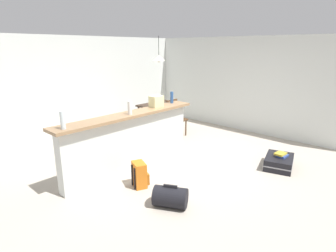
{
  "coord_description": "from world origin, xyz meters",
  "views": [
    {
      "loc": [
        -3.83,
        -3.43,
        2.23
      ],
      "look_at": [
        0.14,
        0.24,
        0.68
      ],
      "focal_mm": 29.63,
      "sensor_mm": 36.0,
      "label": 1
    }
  ],
  "objects_px": {
    "bottle_white": "(130,108)",
    "dining_table": "(161,107)",
    "book_stack": "(282,155)",
    "duffel_bag_black": "(170,197)",
    "grocery_bag": "(156,101)",
    "suitcase_flat_black": "(279,162)",
    "backpack_orange": "(140,175)",
    "pendant_lamp": "(159,58)",
    "bottle_clear": "(63,120)",
    "dining_chair_near_partition": "(175,116)",
    "bottle_blue": "(172,97)"
  },
  "relations": [
    {
      "from": "grocery_bag",
      "to": "suitcase_flat_black",
      "type": "distance_m",
      "value": 2.64
    },
    {
      "from": "pendant_lamp",
      "to": "dining_chair_near_partition",
      "type": "bearing_deg",
      "value": -93.22
    },
    {
      "from": "dining_table",
      "to": "book_stack",
      "type": "distance_m",
      "value": 3.43
    },
    {
      "from": "bottle_clear",
      "to": "bottle_blue",
      "type": "distance_m",
      "value": 2.51
    },
    {
      "from": "grocery_bag",
      "to": "bottle_blue",
      "type": "bearing_deg",
      "value": 3.18
    },
    {
      "from": "bottle_clear",
      "to": "suitcase_flat_black",
      "type": "relative_size",
      "value": 0.3
    },
    {
      "from": "bottle_clear",
      "to": "duffel_bag_black",
      "type": "distance_m",
      "value": 1.9
    },
    {
      "from": "bottle_white",
      "to": "book_stack",
      "type": "xyz_separation_m",
      "value": [
        2.02,
        -1.99,
        -0.94
      ]
    },
    {
      "from": "grocery_bag",
      "to": "bottle_clear",
      "type": "bearing_deg",
      "value": -176.75
    },
    {
      "from": "grocery_bag",
      "to": "dining_table",
      "type": "height_order",
      "value": "grocery_bag"
    },
    {
      "from": "backpack_orange",
      "to": "duffel_bag_black",
      "type": "distance_m",
      "value": 0.79
    },
    {
      "from": "dining_chair_near_partition",
      "to": "bottle_white",
      "type": "bearing_deg",
      "value": -158.73
    },
    {
      "from": "dining_chair_near_partition",
      "to": "backpack_orange",
      "type": "distance_m",
      "value": 2.86
    },
    {
      "from": "suitcase_flat_black",
      "to": "duffel_bag_black",
      "type": "relative_size",
      "value": 1.57
    },
    {
      "from": "bottle_clear",
      "to": "dining_table",
      "type": "relative_size",
      "value": 0.24
    },
    {
      "from": "bottle_white",
      "to": "dining_table",
      "type": "distance_m",
      "value": 2.7
    },
    {
      "from": "bottle_clear",
      "to": "pendant_lamp",
      "type": "xyz_separation_m",
      "value": [
        3.44,
        1.44,
        0.74
      ]
    },
    {
      "from": "duffel_bag_black",
      "to": "pendant_lamp",
      "type": "bearing_deg",
      "value": 46.85
    },
    {
      "from": "book_stack",
      "to": "duffel_bag_black",
      "type": "bearing_deg",
      "value": 165.23
    },
    {
      "from": "bottle_blue",
      "to": "duffel_bag_black",
      "type": "relative_size",
      "value": 0.43
    },
    {
      "from": "bottle_clear",
      "to": "bottle_blue",
      "type": "xyz_separation_m",
      "value": [
        2.51,
        0.14,
        -0.01
      ]
    },
    {
      "from": "bottle_white",
      "to": "dining_chair_near_partition",
      "type": "bearing_deg",
      "value": 21.27
    },
    {
      "from": "bottle_white",
      "to": "bottle_blue",
      "type": "distance_m",
      "value": 1.27
    },
    {
      "from": "dining_chair_near_partition",
      "to": "backpack_orange",
      "type": "height_order",
      "value": "dining_chair_near_partition"
    },
    {
      "from": "dining_chair_near_partition",
      "to": "pendant_lamp",
      "type": "distance_m",
      "value": 1.56
    },
    {
      "from": "suitcase_flat_black",
      "to": "book_stack",
      "type": "distance_m",
      "value": 0.15
    },
    {
      "from": "bottle_blue",
      "to": "backpack_orange",
      "type": "height_order",
      "value": "bottle_blue"
    },
    {
      "from": "backpack_orange",
      "to": "book_stack",
      "type": "bearing_deg",
      "value": -31.37
    },
    {
      "from": "bottle_clear",
      "to": "suitcase_flat_black",
      "type": "bearing_deg",
      "value": -31.15
    },
    {
      "from": "backpack_orange",
      "to": "book_stack",
      "type": "relative_size",
      "value": 1.7
    },
    {
      "from": "bottle_white",
      "to": "pendant_lamp",
      "type": "distance_m",
      "value": 2.73
    },
    {
      "from": "bottle_blue",
      "to": "pendant_lamp",
      "type": "relative_size",
      "value": 0.37
    },
    {
      "from": "grocery_bag",
      "to": "dining_table",
      "type": "relative_size",
      "value": 0.24
    },
    {
      "from": "grocery_bag",
      "to": "pendant_lamp",
      "type": "xyz_separation_m",
      "value": [
        1.42,
        1.32,
        0.76
      ]
    },
    {
      "from": "bottle_blue",
      "to": "duffel_bag_black",
      "type": "height_order",
      "value": "bottle_blue"
    },
    {
      "from": "pendant_lamp",
      "to": "suitcase_flat_black",
      "type": "relative_size",
      "value": 0.75
    },
    {
      "from": "pendant_lamp",
      "to": "suitcase_flat_black",
      "type": "distance_m",
      "value": 3.87
    },
    {
      "from": "dining_table",
      "to": "dining_chair_near_partition",
      "type": "xyz_separation_m",
      "value": [
        -0.07,
        -0.57,
        -0.13
      ]
    },
    {
      "from": "pendant_lamp",
      "to": "duffel_bag_black",
      "type": "height_order",
      "value": "pendant_lamp"
    },
    {
      "from": "suitcase_flat_black",
      "to": "backpack_orange",
      "type": "xyz_separation_m",
      "value": [
        -2.31,
        1.39,
        0.09
      ]
    },
    {
      "from": "bottle_clear",
      "to": "pendant_lamp",
      "type": "bearing_deg",
      "value": 22.68
    },
    {
      "from": "dining_chair_near_partition",
      "to": "duffel_bag_black",
      "type": "relative_size",
      "value": 1.65
    },
    {
      "from": "bottle_white",
      "to": "dining_table",
      "type": "xyz_separation_m",
      "value": [
        2.23,
        1.42,
        -0.55
      ]
    },
    {
      "from": "bottle_white",
      "to": "book_stack",
      "type": "relative_size",
      "value": 0.95
    },
    {
      "from": "bottle_white",
      "to": "grocery_bag",
      "type": "bearing_deg",
      "value": 8.5
    },
    {
      "from": "dining_chair_near_partition",
      "to": "suitcase_flat_black",
      "type": "bearing_deg",
      "value": -93.24
    },
    {
      "from": "bottle_blue",
      "to": "backpack_orange",
      "type": "bearing_deg",
      "value": -155.66
    },
    {
      "from": "bottle_white",
      "to": "grocery_bag",
      "type": "relative_size",
      "value": 0.9
    },
    {
      "from": "bottle_white",
      "to": "pendant_lamp",
      "type": "bearing_deg",
      "value": 33.23
    },
    {
      "from": "dining_table",
      "to": "suitcase_flat_black",
      "type": "xyz_separation_m",
      "value": [
        -0.23,
        -3.38,
        -0.54
      ]
    }
  ]
}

